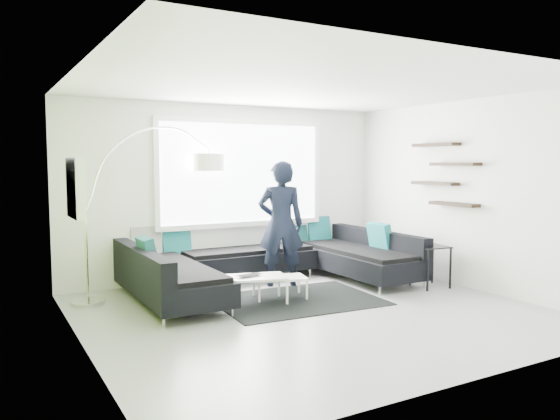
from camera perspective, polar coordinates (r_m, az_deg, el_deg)
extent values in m
plane|color=gray|center=(6.99, 3.47, -10.59)|extent=(5.50, 5.50, 0.00)
cube|color=silver|center=(8.94, -5.20, 1.92)|extent=(5.50, 0.04, 2.80)
cube|color=silver|center=(4.85, 19.80, -0.94)|extent=(5.50, 0.04, 2.80)
cube|color=silver|center=(5.74, -20.18, -0.07)|extent=(0.04, 5.00, 2.80)
cube|color=silver|center=(8.55, 19.20, 1.53)|extent=(0.04, 5.00, 2.80)
cube|color=white|center=(6.79, 3.60, 12.80)|extent=(5.50, 5.00, 0.04)
cube|color=#7FB72D|center=(5.74, -20.08, -0.07)|extent=(0.01, 5.00, 2.80)
cube|color=white|center=(8.98, -3.94, 3.86)|extent=(2.96, 0.06, 1.68)
cube|color=white|center=(6.33, -20.48, 2.18)|extent=(0.12, 0.66, 0.66)
cube|color=black|center=(8.73, 16.81, 3.63)|extent=(0.20, 1.24, 0.95)
cube|color=black|center=(8.23, -1.07, -6.64)|extent=(4.13, 2.56, 0.43)
cube|color=black|center=(8.16, -1.07, -4.03)|extent=(4.13, 2.56, 0.33)
cube|color=#0C4C51|center=(8.15, -1.07, -3.58)|extent=(3.69, 0.23, 0.46)
cube|color=black|center=(7.54, 1.78, -9.38)|extent=(2.27, 1.72, 0.01)
cube|color=white|center=(7.49, -1.36, -8.10)|extent=(1.23, 0.91, 0.36)
cube|color=black|center=(8.56, 15.43, -5.70)|extent=(0.51, 0.51, 0.63)
imported|color=black|center=(8.25, 0.09, -1.46)|extent=(1.03, 0.97, 1.90)
imported|color=black|center=(7.28, -2.96, -6.92)|extent=(0.45, 0.38, 0.03)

